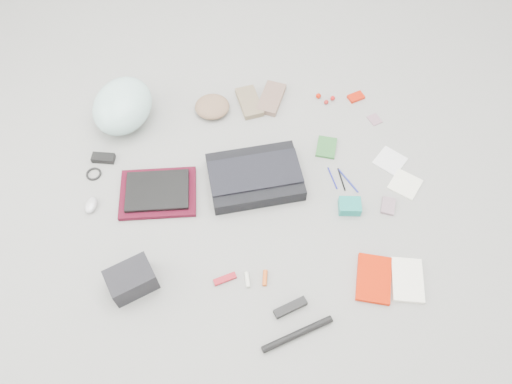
{
  "coord_description": "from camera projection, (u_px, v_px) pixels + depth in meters",
  "views": [
    {
      "loc": [
        -0.14,
        -1.19,
        2.01
      ],
      "look_at": [
        0.0,
        0.0,
        0.05
      ],
      "focal_mm": 35.0,
      "sensor_mm": 36.0,
      "label": 1
    }
  ],
  "objects": [
    {
      "name": "ground_plane",
      "position": [
        256.0,
        198.0,
        2.34
      ],
      "size": [
        4.0,
        4.0,
        0.0
      ],
      "primitive_type": "plane",
      "color": "gray"
    },
    {
      "name": "cable_coil",
      "position": [
        94.0,
        174.0,
        2.4
      ],
      "size": [
        0.09,
        0.09,
        0.01
      ],
      "primitive_type": "torus",
      "rotation": [
        0.0,
        0.0,
        -0.26
      ],
      "color": "black",
      "rests_on": "ground_plane"
    },
    {
      "name": "toiletry_tube_orange",
      "position": [
        265.0,
        278.0,
        2.12
      ],
      "size": [
        0.03,
        0.07,
        0.02
      ],
      "primitive_type": "cylinder",
      "rotation": [
        1.57,
        0.0,
        -0.19
      ],
      "color": "#D45319",
      "rests_on": "ground_plane"
    },
    {
      "name": "stamp_sheet",
      "position": [
        375.0,
        120.0,
        2.58
      ],
      "size": [
        0.08,
        0.08,
        0.0
      ],
      "primitive_type": "cube",
      "rotation": [
        0.0,
        0.0,
        0.35
      ],
      "color": "#A17384",
      "rests_on": "ground_plane"
    },
    {
      "name": "card_deck",
      "position": [
        388.0,
        206.0,
        2.31
      ],
      "size": [
        0.09,
        0.1,
        0.02
      ],
      "primitive_type": "cube",
      "rotation": [
        0.0,
        0.0,
        -0.37
      ],
      "color": "gray",
      "rests_on": "ground_plane"
    },
    {
      "name": "pen_navy",
      "position": [
        348.0,
        181.0,
        2.38
      ],
      "size": [
        0.07,
        0.14,
        0.01
      ],
      "primitive_type": "cylinder",
      "rotation": [
        1.57,
        0.0,
        0.43
      ],
      "color": "navy",
      "rests_on": "ground_plane"
    },
    {
      "name": "napkin_top",
      "position": [
        390.0,
        161.0,
        2.44
      ],
      "size": [
        0.18,
        0.18,
        0.01
      ],
      "primitive_type": "cube",
      "rotation": [
        0.0,
        0.0,
        0.79
      ],
      "color": "silver",
      "rests_on": "ground_plane"
    },
    {
      "name": "power_brick",
      "position": [
        103.0,
        158.0,
        2.44
      ],
      "size": [
        0.12,
        0.07,
        0.03
      ],
      "primitive_type": "cube",
      "rotation": [
        0.0,
        0.0,
        -0.2
      ],
      "color": "black",
      "rests_on": "ground_plane"
    },
    {
      "name": "beanie",
      "position": [
        212.0,
        107.0,
        2.59
      ],
      "size": [
        0.2,
        0.19,
        0.06
      ],
      "primitive_type": "ellipsoid",
      "rotation": [
        0.0,
        0.0,
        -0.12
      ],
      "color": "#8B694F",
      "rests_on": "ground_plane"
    },
    {
      "name": "u_lock",
      "position": [
        290.0,
        307.0,
        2.05
      ],
      "size": [
        0.15,
        0.08,
        0.03
      ],
      "primitive_type": "cube",
      "rotation": [
        0.0,
        0.0,
        0.33
      ],
      "color": "black",
      "rests_on": "ground_plane"
    },
    {
      "name": "pen_black",
      "position": [
        341.0,
        179.0,
        2.39
      ],
      "size": [
        0.01,
        0.13,
        0.01
      ],
      "primitive_type": "cylinder",
      "rotation": [
        1.57,
        0.0,
        0.06
      ],
      "color": "black",
      "rests_on": "ground_plane"
    },
    {
      "name": "accordion_wallet",
      "position": [
        350.0,
        206.0,
        2.29
      ],
      "size": [
        0.11,
        0.09,
        0.05
      ],
      "primitive_type": "cube",
      "rotation": [
        0.0,
        0.0,
        -0.15
      ],
      "color": "teal",
      "rests_on": "ground_plane"
    },
    {
      "name": "bike_helmet",
      "position": [
        123.0,
        106.0,
        2.5
      ],
      "size": [
        0.4,
        0.43,
        0.21
      ],
      "primitive_type": "ellipsoid",
      "rotation": [
        0.0,
        0.0,
        -0.4
      ],
      "color": "#BAEEE6",
      "rests_on": "ground_plane"
    },
    {
      "name": "bag_flap",
      "position": [
        255.0,
        172.0,
        2.32
      ],
      "size": [
        0.44,
        0.22,
        0.01
      ],
      "primitive_type": "cube",
      "rotation": [
        0.0,
        0.0,
        0.07
      ],
      "color": "black",
      "rests_on": "messenger_bag"
    },
    {
      "name": "book_red",
      "position": [
        374.0,
        279.0,
        2.12
      ],
      "size": [
        0.2,
        0.24,
        0.02
      ],
      "primitive_type": "cube",
      "rotation": [
        0.0,
        0.0,
        -0.29
      ],
      "color": "red",
      "rests_on": "ground_plane"
    },
    {
      "name": "laptop",
      "position": [
        157.0,
        191.0,
        2.32
      ],
      "size": [
        0.3,
        0.23,
        0.02
      ],
      "primitive_type": "cube",
      "rotation": [
        0.0,
        0.0,
        -0.06
      ],
      "color": "black",
      "rests_on": "laptop_sleeve"
    },
    {
      "name": "lollipop_c",
      "position": [
        333.0,
        98.0,
        2.65
      ],
      "size": [
        0.03,
        0.03,
        0.02
      ],
      "primitive_type": "sphere",
      "rotation": [
        0.0,
        0.0,
        0.39
      ],
      "color": "#B91211",
      "rests_on": "ground_plane"
    },
    {
      "name": "messenger_bag",
      "position": [
        255.0,
        177.0,
        2.36
      ],
      "size": [
        0.45,
        0.33,
        0.07
      ],
      "primitive_type": "cube",
      "rotation": [
        0.0,
        0.0,
        0.07
      ],
      "color": "black",
      "rests_on": "ground_plane"
    },
    {
      "name": "napkin_bottom",
      "position": [
        405.0,
        184.0,
        2.37
      ],
      "size": [
        0.18,
        0.18,
        0.01
      ],
      "primitive_type": "cube",
      "rotation": [
        0.0,
        0.0,
        0.87
      ],
      "color": "white",
      "rests_on": "ground_plane"
    },
    {
      "name": "mouse",
      "position": [
        91.0,
        205.0,
        2.3
      ],
      "size": [
        0.07,
        0.1,
        0.03
      ],
      "primitive_type": "ellipsoid",
      "rotation": [
        0.0,
        0.0,
        -0.23
      ],
      "color": "silver",
      "rests_on": "ground_plane"
    },
    {
      "name": "bike_pump",
      "position": [
        297.0,
        334.0,
        1.99
      ],
      "size": [
        0.3,
        0.12,
        0.03
      ],
      "primitive_type": "cylinder",
      "rotation": [
        0.0,
        1.57,
        0.3
      ],
      "color": "black",
      "rests_on": "ground_plane"
    },
    {
      "name": "notepad",
      "position": [
        326.0,
        147.0,
        2.48
      ],
      "size": [
        0.13,
        0.15,
        0.01
      ],
      "primitive_type": "cube",
      "rotation": [
        0.0,
        0.0,
        -0.32
      ],
      "color": "#2B652D",
      "rests_on": "ground_plane"
    },
    {
      "name": "multitool",
      "position": [
        225.0,
        279.0,
        2.12
      ],
      "size": [
        0.1,
        0.05,
        0.02
      ],
      "primitive_type": "cube",
      "rotation": [
        0.0,
        0.0,
        0.27
      ],
      "color": "maroon",
      "rests_on": "ground_plane"
    },
    {
      "name": "lollipop_a",
      "position": [
        318.0,
        96.0,
        2.65
      ],
      "size": [
        0.03,
        0.03,
        0.03
      ],
      "primitive_type": "sphere",
      "rotation": [
        0.0,
        0.0,
        0.07
      ],
      "color": "#BC1603",
      "rests_on": "ground_plane"
    },
    {
      "name": "altoids_tin",
      "position": [
        356.0,
        97.0,
        2.65
      ],
      "size": [
        0.09,
        0.08,
        0.02
      ],
      "primitive_type": "cube",
      "rotation": [
        0.0,
        0.0,
        0.33
      ],
      "color": "red",
      "rests_on": "ground_plane"
    },
    {
      "name": "laptop_sleeve",
      "position": [
        158.0,
        193.0,
        2.34
      ],
      "size": [
        0.37,
        0.28,
        0.02
      ],
      "primitive_type": "cube",
      "rotation": [
        0.0,
        0.0,
        -0.06
      ],
      "color": "#4B091A",
      "rests_on": "ground_plane"
    },
    {
      "name": "camera_bag",
      "position": [
        132.0,
        280.0,
        2.06
      ],
      "size": [
        0.22,
        0.19,
        0.12
      ],
      "primitive_type": "cube",
      "rotation": [
        0.0,
        0.0,
        0.38
      ],
      "color": "black",
      "rests_on": "ground_plane"
    },
    {
      "name": "mitten_left",
      "position": [
        249.0,
        102.0,
        2.63
      ],
      "size": [
        0.13,
        0.22,
        0.03
      ],
      "primitive_type": "cube",
      "rotation": [
        0.0,
        0.0,
        0.17
      ],
      "color": "#7F6D52",
      "rests_on": "ground_plane"
    },
    {
      "name": "toiletry_tube_white",
      "position": [
        247.0,
        280.0,
        2.12
      ],
      "size": [
        0.02,
        0.07,
        0.02
      ],
      "primitive_type": "cylinder",
      "rotation": [
        1.57,
        0.0,
        0.01
      ],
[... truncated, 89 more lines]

